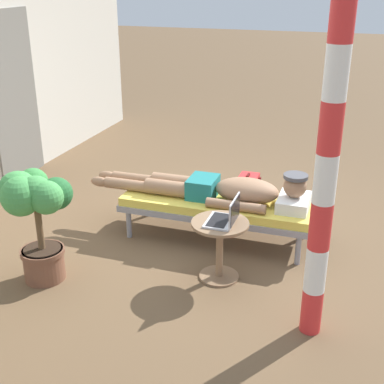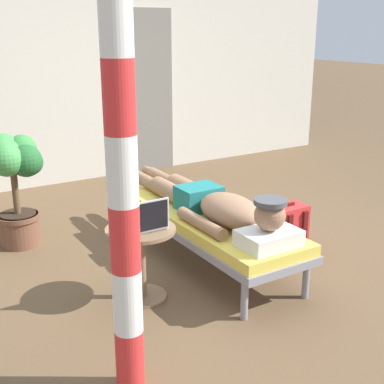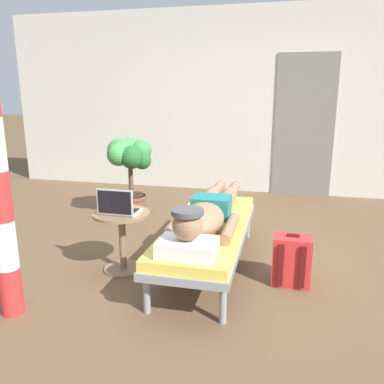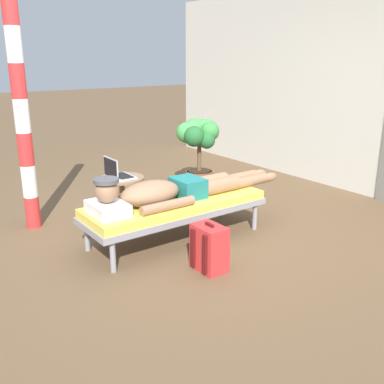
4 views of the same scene
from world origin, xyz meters
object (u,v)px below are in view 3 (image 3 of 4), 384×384
at_px(side_table, 122,231).
at_px(potted_plant, 129,164).
at_px(lounge_chair, 208,230).
at_px(backpack, 291,261).
at_px(laptop, 118,207).
at_px(person_reclining, 207,213).

height_order(side_table, potted_plant, potted_plant).
xyz_separation_m(lounge_chair, potted_plant, (-1.21, 1.19, 0.32)).
xyz_separation_m(lounge_chair, backpack, (0.71, -0.13, -0.15)).
relative_size(lounge_chair, backpack, 4.35).
height_order(lounge_chair, potted_plant, potted_plant).
distance_m(lounge_chair, side_table, 0.74).
bearing_deg(lounge_chair, backpack, -10.56).
bearing_deg(laptop, side_table, 90.00).
bearing_deg(person_reclining, laptop, -162.66).
height_order(person_reclining, laptop, laptop).
bearing_deg(potted_plant, lounge_chair, -44.57).
distance_m(person_reclining, laptop, 0.74).
bearing_deg(backpack, potted_plant, 145.43).
distance_m(side_table, potted_plant, 1.53).
bearing_deg(backpack, laptop, -174.48).
xyz_separation_m(backpack, potted_plant, (-1.92, 1.32, 0.47)).
xyz_separation_m(person_reclining, potted_plant, (-1.21, 1.24, 0.15)).
xyz_separation_m(side_table, laptop, (0.00, -0.05, 0.23)).
relative_size(backpack, potted_plant, 0.44).
distance_m(person_reclining, side_table, 0.74).
height_order(laptop, potted_plant, potted_plant).
relative_size(lounge_chair, potted_plant, 1.90).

